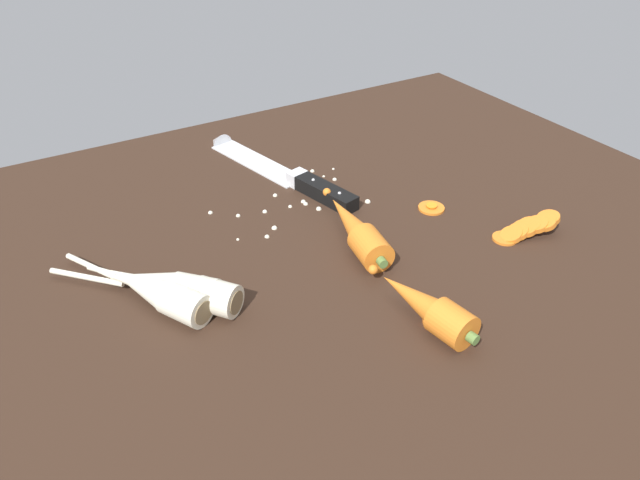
{
  "coord_description": "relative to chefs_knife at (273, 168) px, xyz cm",
  "views": [
    {
      "loc": [
        -32.28,
        -56.37,
        44.85
      ],
      "look_at": [
        0.0,
        -2.0,
        1.5
      ],
      "focal_mm": 32.92,
      "sensor_mm": 36.0,
      "label": 1
    }
  ],
  "objects": [
    {
      "name": "carrot_slice_stray_mid",
      "position": [
        -0.41,
        -41.74,
        -0.29
      ],
      "size": [
        3.69,
        3.69,
        0.7
      ],
      "color": "orange",
      "rests_on": "ground_plane"
    },
    {
      "name": "parsnip_mid_right",
      "position": [
        -26.61,
        -22.44,
        1.33
      ],
      "size": [
        12.58,
        21.09,
        4.0
      ],
      "color": "silver",
      "rests_on": "ground_plane"
    },
    {
      "name": "whole_carrot_second",
      "position": [
        -1.58,
        -40.76,
        1.45
      ],
      "size": [
        5.85,
        16.11,
        4.2
      ],
      "color": "orange",
      "rests_on": "ground_plane"
    },
    {
      "name": "ground_plane",
      "position": [
        -4.65,
        -20.71,
        -2.65
      ],
      "size": [
        120.0,
        90.0,
        4.0
      ],
      "primitive_type": "cube",
      "color": "#332116"
    },
    {
      "name": "parsnip_front",
      "position": [
        -25.81,
        -21.88,
        1.33
      ],
      "size": [
        16.94,
        17.62,
        4.0
      ],
      "color": "silver",
      "rests_on": "ground_plane"
    },
    {
      "name": "mince_crumbs",
      "position": [
        -1.13,
        -11.32,
        -0.29
      ],
      "size": [
        23.11,
        14.05,
        0.86
      ],
      "color": "silver",
      "rests_on": "ground_plane"
    },
    {
      "name": "parsnip_mid_left",
      "position": [
        -23.51,
        -23.84,
        1.33
      ],
      "size": [
        14.43,
        17.92,
        4.0
      ],
      "color": "silver",
      "rests_on": "ground_plane"
    },
    {
      "name": "whole_carrot",
      "position": [
        0.28,
        -23.91,
        1.45
      ],
      "size": [
        6.68,
        19.38,
        4.2
      ],
      "color": "orange",
      "rests_on": "ground_plane"
    },
    {
      "name": "carrot_slice_stack",
      "position": [
        21.23,
        -34.2,
        0.53
      ],
      "size": [
        9.67,
        4.84,
        3.45
      ],
      "color": "orange",
      "rests_on": "ground_plane"
    },
    {
      "name": "carrot_slice_stray_near",
      "position": [
        14.62,
        -22.25,
        -0.29
      ],
      "size": [
        3.83,
        3.83,
        0.7
      ],
      "color": "orange",
      "rests_on": "ground_plane"
    },
    {
      "name": "chefs_knife",
      "position": [
        0.0,
        0.0,
        0.0
      ],
      "size": [
        11.16,
        34.56,
        4.18
      ],
      "color": "silver",
      "rests_on": "ground_plane"
    }
  ]
}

